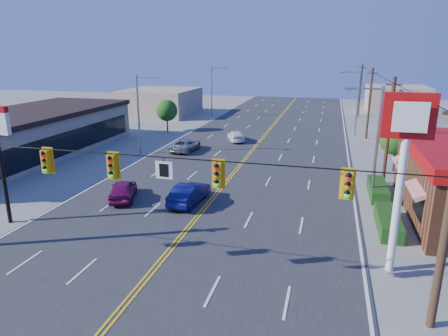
% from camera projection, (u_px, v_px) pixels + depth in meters
% --- Properties ---
extents(ground, '(160.00, 160.00, 0.00)m').
position_uv_depth(ground, '(145.00, 282.00, 18.33)').
color(ground, gray).
rests_on(ground, ground).
extents(road, '(20.00, 120.00, 0.06)m').
position_uv_depth(road, '(240.00, 166.00, 36.89)').
color(road, '#2D2D30').
rests_on(road, ground).
extents(signal_span, '(24.32, 0.34, 9.00)m').
position_uv_depth(signal_span, '(136.00, 181.00, 17.00)').
color(signal_span, '#47301E').
rests_on(signal_span, ground).
extents(kfc_pylon, '(2.20, 0.36, 8.50)m').
position_uv_depth(kfc_pylon, '(405.00, 149.00, 17.66)').
color(kfc_pylon, white).
rests_on(kfc_pylon, ground).
extents(strip_mall, '(10.40, 26.40, 4.40)m').
position_uv_depth(strip_mall, '(21.00, 134.00, 39.82)').
color(strip_mall, tan).
rests_on(strip_mall, ground).
extents(streetlight_se, '(2.55, 0.25, 8.00)m').
position_uv_depth(streetlight_se, '(375.00, 137.00, 27.41)').
color(streetlight_se, gray).
rests_on(streetlight_se, ground).
extents(streetlight_ne, '(2.55, 0.25, 8.00)m').
position_uv_depth(streetlight_ne, '(356.00, 99.00, 49.69)').
color(streetlight_ne, gray).
rests_on(streetlight_ne, ground).
extents(streetlight_sw, '(2.55, 0.25, 8.00)m').
position_uv_depth(streetlight_sw, '(140.00, 110.00, 40.15)').
color(streetlight_sw, gray).
rests_on(streetlight_sw, ground).
extents(streetlight_nw, '(2.55, 0.25, 8.00)m').
position_uv_depth(streetlight_nw, '(213.00, 89.00, 64.28)').
color(streetlight_nw, gray).
rests_on(streetlight_nw, ground).
extents(utility_pole_near, '(0.28, 0.28, 8.40)m').
position_uv_depth(utility_pole_near, '(389.00, 132.00, 30.87)').
color(utility_pole_near, '#47301E').
rests_on(utility_pole_near, ground).
extents(utility_pole_mid, '(0.28, 0.28, 8.40)m').
position_uv_depth(utility_pole_mid, '(369.00, 104.00, 47.58)').
color(utility_pole_mid, '#47301E').
rests_on(utility_pole_mid, ground).
extents(utility_pole_far, '(0.28, 0.28, 8.40)m').
position_uv_depth(utility_pole_far, '(360.00, 91.00, 64.29)').
color(utility_pole_far, '#47301E').
rests_on(utility_pole_far, ground).
extents(tree_kfc_rear, '(2.94, 2.94, 4.41)m').
position_uv_depth(tree_kfc_rear, '(397.00, 139.00, 34.62)').
color(tree_kfc_rear, '#47301E').
rests_on(tree_kfc_rear, ground).
extents(tree_west, '(2.80, 2.80, 4.20)m').
position_uv_depth(tree_west, '(167.00, 110.00, 52.31)').
color(tree_west, '#47301E').
rests_on(tree_west, ground).
extents(bld_east_mid, '(12.00, 10.00, 4.00)m').
position_uv_depth(bld_east_mid, '(448.00, 120.00, 49.50)').
color(bld_east_mid, gray).
rests_on(bld_east_mid, ground).
extents(bld_west_far, '(11.00, 12.00, 4.20)m').
position_uv_depth(bld_west_far, '(161.00, 102.00, 67.22)').
color(bld_west_far, tan).
rests_on(bld_west_far, ground).
extents(bld_east_far, '(10.00, 10.00, 4.40)m').
position_uv_depth(bld_east_far, '(397.00, 99.00, 70.60)').
color(bld_east_far, tan).
rests_on(bld_east_far, ground).
extents(car_magenta, '(2.93, 4.38, 1.38)m').
position_uv_depth(car_magenta, '(123.00, 190.00, 28.36)').
color(car_magenta, '#7B0D4E').
rests_on(car_magenta, ground).
extents(car_blue, '(1.86, 4.45, 1.43)m').
position_uv_depth(car_blue, '(189.00, 194.00, 27.61)').
color(car_blue, '#0D0E50').
rests_on(car_blue, ground).
extents(car_white, '(3.09, 4.47, 1.20)m').
position_uv_depth(car_white, '(236.00, 136.00, 47.02)').
color(car_white, white).
rests_on(car_white, ground).
extents(car_silver, '(2.31, 4.74, 1.30)m').
position_uv_depth(car_silver, '(185.00, 145.00, 42.30)').
color(car_silver, '#A1A0A5').
rests_on(car_silver, ground).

